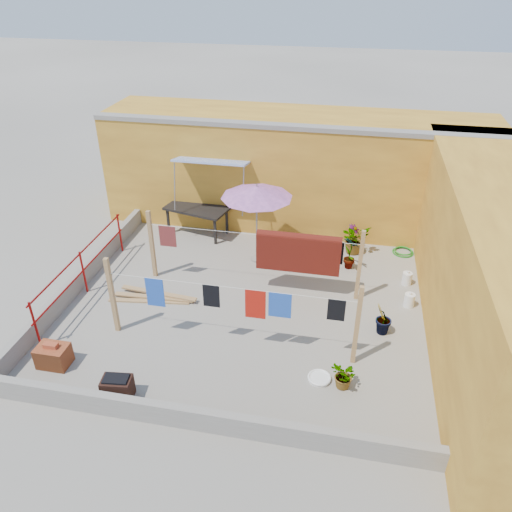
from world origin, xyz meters
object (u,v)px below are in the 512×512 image
at_px(white_basin, 319,378).
at_px(plant_back_a, 355,239).
at_px(water_jug_b, 409,300).
at_px(patio_umbrella, 257,192).
at_px(brazier, 118,388).
at_px(outdoor_table, 197,210).
at_px(brick_stack, 53,356).
at_px(water_jug_a, 407,278).
at_px(green_hose, 403,252).

distance_m(white_basin, plant_back_a, 5.05).
height_order(water_jug_b, plant_back_a, plant_back_a).
relative_size(patio_umbrella, white_basin, 4.79).
xyz_separation_m(patio_umbrella, brazier, (-1.51, -5.26, -1.71)).
height_order(outdoor_table, white_basin, outdoor_table).
relative_size(outdoor_table, white_basin, 4.23).
bearing_deg(white_basin, water_jug_b, 56.84).
xyz_separation_m(brazier, water_jug_b, (5.35, 3.93, -0.07)).
bearing_deg(brick_stack, water_jug_a, 31.71).
bearing_deg(brazier, patio_umbrella, 73.97).
height_order(water_jug_a, plant_back_a, plant_back_a).
xyz_separation_m(brazier, green_hose, (5.35, 6.40, -0.19)).
xyz_separation_m(outdoor_table, brazier, (0.46, -6.40, -0.51)).
distance_m(brick_stack, green_hose, 9.08).
bearing_deg(water_jug_a, brazier, -137.79).
height_order(patio_umbrella, water_jug_b, patio_umbrella).
bearing_deg(plant_back_a, brick_stack, -135.00).
relative_size(water_jug_a, water_jug_b, 0.98).
distance_m(brick_stack, water_jug_a, 8.17).
bearing_deg(white_basin, outdoor_table, 127.44).
distance_m(brick_stack, water_jug_b, 7.73).
xyz_separation_m(patio_umbrella, brick_stack, (-3.11, -4.70, -1.72)).
xyz_separation_m(green_hose, plant_back_a, (-1.33, -0.22, 0.38)).
distance_m(brazier, water_jug_a, 7.22).
relative_size(brazier, plant_back_a, 0.69).
distance_m(patio_umbrella, outdoor_table, 2.57).
bearing_deg(brick_stack, white_basin, 6.76).
distance_m(outdoor_table, white_basin, 6.63).
distance_m(outdoor_table, water_jug_b, 6.34).
relative_size(water_jug_b, green_hose, 0.66).
height_order(brick_stack, plant_back_a, plant_back_a).
distance_m(water_jug_a, water_jug_b, 0.92).
distance_m(brazier, plant_back_a, 7.37).
xyz_separation_m(outdoor_table, green_hose, (5.81, 0.00, -0.71)).
height_order(outdoor_table, green_hose, outdoor_table).
distance_m(patio_umbrella, brazier, 5.73).
distance_m(brick_stack, white_basin, 5.19).
bearing_deg(water_jug_b, outdoor_table, 156.95).
height_order(brazier, green_hose, brazier).
relative_size(outdoor_table, brick_stack, 3.15).
xyz_separation_m(outdoor_table, brick_stack, (-1.14, -5.84, -0.52)).
relative_size(patio_umbrella, plant_back_a, 2.62).
height_order(patio_umbrella, white_basin, patio_umbrella).
xyz_separation_m(white_basin, green_hose, (1.80, 5.23, -0.00)).
height_order(patio_umbrella, brick_stack, patio_umbrella).
bearing_deg(water_jug_a, green_hose, 90.00).
distance_m(brazier, white_basin, 3.74).
xyz_separation_m(outdoor_table, plant_back_a, (4.48, -0.22, -0.33)).
relative_size(patio_umbrella, brick_stack, 3.57).
bearing_deg(patio_umbrella, white_basin, -63.55).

